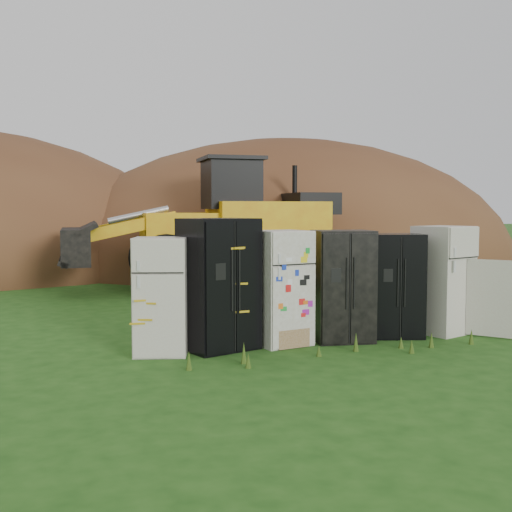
{
  "coord_description": "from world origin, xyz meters",
  "views": [
    {
      "loc": [
        -4.06,
        -8.74,
        2.02
      ],
      "look_at": [
        -0.24,
        2.0,
        1.17
      ],
      "focal_mm": 45.0,
      "sensor_mm": 36.0,
      "label": 1
    }
  ],
  "objects_px": {
    "fridge_sticker": "(281,288)",
    "wheel_loader": "(199,224)",
    "fridge_leftmost": "(161,296)",
    "fridge_black_right": "(395,285)",
    "fridge_black_side": "(219,284)",
    "fridge_dark_mid": "(343,286)",
    "fridge_open_door": "(443,280)"
  },
  "relations": [
    {
      "from": "fridge_leftmost",
      "to": "fridge_sticker",
      "type": "bearing_deg",
      "value": 17.99
    },
    {
      "from": "fridge_sticker",
      "to": "wheel_loader",
      "type": "relative_size",
      "value": 0.25
    },
    {
      "from": "fridge_sticker",
      "to": "fridge_black_side",
      "type": "bearing_deg",
      "value": 169.64
    },
    {
      "from": "fridge_black_right",
      "to": "wheel_loader",
      "type": "distance_m",
      "value": 6.93
    },
    {
      "from": "fridge_black_right",
      "to": "wheel_loader",
      "type": "height_order",
      "value": "wheel_loader"
    },
    {
      "from": "fridge_leftmost",
      "to": "wheel_loader",
      "type": "height_order",
      "value": "wheel_loader"
    },
    {
      "from": "fridge_dark_mid",
      "to": "fridge_black_side",
      "type": "bearing_deg",
      "value": -172.07
    },
    {
      "from": "fridge_sticker",
      "to": "fridge_black_right",
      "type": "relative_size",
      "value": 1.04
    },
    {
      "from": "wheel_loader",
      "to": "fridge_open_door",
      "type": "bearing_deg",
      "value": -67.04
    },
    {
      "from": "fridge_sticker",
      "to": "fridge_open_door",
      "type": "xyz_separation_m",
      "value": [
        2.8,
        -0.07,
        0.02
      ]
    },
    {
      "from": "fridge_leftmost",
      "to": "fridge_black_right",
      "type": "bearing_deg",
      "value": 16.93
    },
    {
      "from": "fridge_black_right",
      "to": "fridge_open_door",
      "type": "distance_m",
      "value": 0.87
    },
    {
      "from": "fridge_dark_mid",
      "to": "wheel_loader",
      "type": "height_order",
      "value": "wheel_loader"
    },
    {
      "from": "fridge_black_side",
      "to": "fridge_sticker",
      "type": "relative_size",
      "value": 1.11
    },
    {
      "from": "fridge_open_door",
      "to": "fridge_black_side",
      "type": "bearing_deg",
      "value": 160.38
    },
    {
      "from": "fridge_black_side",
      "to": "fridge_black_right",
      "type": "bearing_deg",
      "value": -18.28
    },
    {
      "from": "fridge_sticker",
      "to": "fridge_dark_mid",
      "type": "height_order",
      "value": "fridge_sticker"
    },
    {
      "from": "fridge_black_right",
      "to": "fridge_sticker",
      "type": "bearing_deg",
      "value": -163.8
    },
    {
      "from": "fridge_black_side",
      "to": "fridge_open_door",
      "type": "bearing_deg",
      "value": -18.57
    },
    {
      "from": "fridge_dark_mid",
      "to": "fridge_sticker",
      "type": "bearing_deg",
      "value": -174.28
    },
    {
      "from": "fridge_black_right",
      "to": "fridge_open_door",
      "type": "height_order",
      "value": "fridge_open_door"
    },
    {
      "from": "fridge_leftmost",
      "to": "fridge_black_side",
      "type": "height_order",
      "value": "fridge_black_side"
    },
    {
      "from": "fridge_open_door",
      "to": "wheel_loader",
      "type": "height_order",
      "value": "wheel_loader"
    },
    {
      "from": "fridge_black_side",
      "to": "fridge_leftmost",
      "type": "bearing_deg",
      "value": 164.24
    },
    {
      "from": "fridge_black_side",
      "to": "fridge_sticker",
      "type": "xyz_separation_m",
      "value": [
        0.96,
        -0.0,
        -0.09
      ]
    },
    {
      "from": "fridge_leftmost",
      "to": "fridge_sticker",
      "type": "xyz_separation_m",
      "value": [
        1.8,
        0.02,
        0.04
      ]
    },
    {
      "from": "fridge_dark_mid",
      "to": "fridge_black_right",
      "type": "xyz_separation_m",
      "value": [
        0.94,
        0.03,
        -0.03
      ]
    },
    {
      "from": "fridge_sticker",
      "to": "wheel_loader",
      "type": "distance_m",
      "value": 6.75
    },
    {
      "from": "fridge_leftmost",
      "to": "wheel_loader",
      "type": "relative_size",
      "value": 0.24
    },
    {
      "from": "fridge_sticker",
      "to": "wheel_loader",
      "type": "bearing_deg",
      "value": 75.56
    },
    {
      "from": "wheel_loader",
      "to": "fridge_leftmost",
      "type": "bearing_deg",
      "value": -104.71
    },
    {
      "from": "fridge_leftmost",
      "to": "fridge_black_side",
      "type": "xyz_separation_m",
      "value": [
        0.84,
        0.02,
        0.13
      ]
    }
  ]
}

